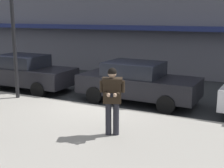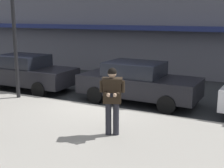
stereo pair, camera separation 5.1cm
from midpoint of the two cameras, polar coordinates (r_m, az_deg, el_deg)
The scene contains 7 objects.
ground_plane at distance 11.25m, azimuth -1.76°, elevation -4.30°, with size 80.00×80.00×0.00m, color #2B2D30.
sidewalk at distance 8.43m, azimuth -5.00°, elevation -9.69°, with size 32.00×5.30×0.14m, color #A8A399.
curb_paint_line at distance 10.88m, azimuth 3.02°, elevation -4.89°, with size 28.00×0.12×0.01m, color silver.
parked_sedan_near at distance 14.34m, azimuth -15.46°, elevation 2.14°, with size 4.51×1.94×1.54m.
parked_sedan_mid at distance 11.75m, azimuth 4.85°, elevation 0.36°, with size 4.55×2.04×1.54m.
man_texting_on_phone at distance 8.04m, azimuth 0.22°, elevation -1.86°, with size 0.61×0.65×1.81m.
street_lamp_post at distance 12.21m, azimuth -17.47°, elevation 11.41°, with size 0.36×0.36×4.88m.
Camera 2 is at (5.14, -9.47, 3.23)m, focal length 50.00 mm.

